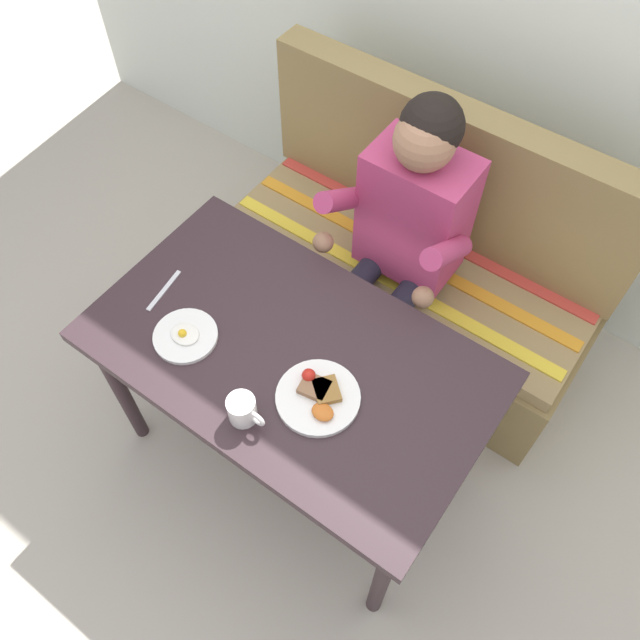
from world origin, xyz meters
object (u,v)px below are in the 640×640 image
(plate_breakfast, at_px, (318,396))
(couch, at_px, (411,271))
(plate_eggs, at_px, (185,336))
(person, at_px, (403,230))
(coffee_mug, at_px, (243,409))
(table, at_px, (291,367))
(fork, at_px, (164,290))

(plate_breakfast, bearing_deg, couch, 100.41)
(plate_breakfast, bearing_deg, plate_eggs, -171.15)
(person, relative_size, plate_breakfast, 5.09)
(plate_breakfast, height_order, plate_eggs, plate_breakfast)
(couch, bearing_deg, coffee_mug, -88.69)
(couch, distance_m, coffee_mug, 1.10)
(table, relative_size, person, 0.99)
(person, distance_m, fork, 0.80)
(table, distance_m, plate_eggs, 0.33)
(coffee_mug, bearing_deg, plate_eggs, 162.20)
(couch, bearing_deg, person, -82.81)
(couch, xyz_separation_m, fork, (-0.45, -0.82, 0.40))
(fork, bearing_deg, coffee_mug, -30.03)
(plate_eggs, height_order, coffee_mug, coffee_mug)
(couch, distance_m, fork, 1.02)
(coffee_mug, height_order, fork, coffee_mug)
(couch, xyz_separation_m, person, (0.02, -0.17, 0.41))
(plate_eggs, bearing_deg, coffee_mug, -17.80)
(couch, height_order, plate_eggs, couch)
(table, relative_size, coffee_mug, 10.17)
(couch, relative_size, plate_breakfast, 6.05)
(table, relative_size, plate_breakfast, 5.04)
(table, height_order, person, person)
(person, xyz_separation_m, fork, (-0.48, -0.64, -0.01))
(couch, height_order, fork, couch)
(plate_eggs, distance_m, fork, 0.19)
(coffee_mug, bearing_deg, person, 90.06)
(person, distance_m, plate_breakfast, 0.67)
(person, height_order, plate_breakfast, person)
(person, bearing_deg, plate_breakfast, -78.75)
(couch, xyz_separation_m, plate_eggs, (-0.28, -0.90, 0.41))
(couch, distance_m, plate_eggs, 1.03)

